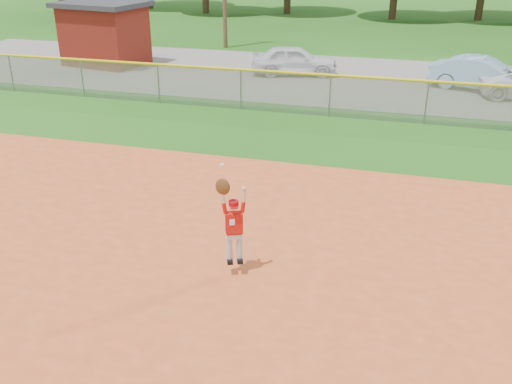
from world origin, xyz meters
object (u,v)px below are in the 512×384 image
(utility_shed, at_px, (104,33))
(ballplayer, at_px, (232,222))
(car_white_a, at_px, (294,60))
(car_blue, at_px, (481,74))

(utility_shed, bearing_deg, ballplayer, -54.20)
(car_white_a, distance_m, car_blue, 8.17)
(utility_shed, xyz_separation_m, ballplayer, (12.13, -16.81, -0.40))
(car_blue, height_order, ballplayer, ballplayer)
(car_blue, bearing_deg, utility_shed, 105.47)
(car_white_a, bearing_deg, car_blue, -108.84)
(car_white_a, height_order, car_blue, car_blue)
(utility_shed, height_order, ballplayer, utility_shed)
(car_white_a, xyz_separation_m, car_blue, (8.14, -0.69, 0.01))
(car_blue, distance_m, ballplayer, 17.33)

